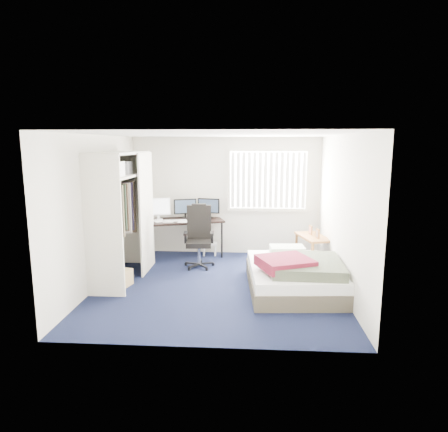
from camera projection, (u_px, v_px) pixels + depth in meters
name	position (u px, v px, depth m)	size (l,w,h in m)	color
ground	(218.00, 285.00, 6.74)	(4.20, 4.20, 0.00)	black
room_shell	(218.00, 197.00, 6.47)	(4.20, 4.20, 4.20)	silver
window_assembly	(268.00, 180.00, 8.40)	(1.72, 0.09, 1.32)	white
closet	(122.00, 203.00, 6.87)	(0.64, 1.84, 2.22)	beige
desk	(184.00, 218.00, 8.37)	(1.76, 1.23, 1.25)	black
office_chair	(199.00, 243.00, 7.75)	(0.61, 0.61, 1.20)	black
footstool	(210.00, 246.00, 8.54)	(0.34, 0.28, 0.27)	white
nightstand	(313.00, 239.00, 7.70)	(0.65, 0.96, 0.78)	brown
bed	(295.00, 274.00, 6.47)	(1.56, 2.00, 0.63)	#464032
pine_box	(120.00, 277.00, 6.72)	(0.36, 0.27, 0.27)	#A88754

